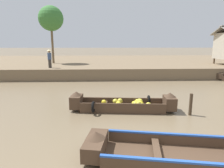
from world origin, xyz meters
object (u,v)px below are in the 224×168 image
(vendor_person, at_px, (50,58))
(palm_tree_near, at_px, (51,19))
(banana_boat, at_px, (124,104))
(viewer_boat, at_px, (197,156))
(mooring_post, at_px, (191,104))

(vendor_person, bearing_deg, palm_tree_near, 99.95)
(banana_boat, xyz_separation_m, palm_tree_near, (-6.58, 13.38, 5.51))
(banana_boat, xyz_separation_m, viewer_boat, (1.53, -4.38, -0.10))
(vendor_person, bearing_deg, mooring_post, -48.00)
(viewer_boat, bearing_deg, vendor_person, 118.82)
(banana_boat, distance_m, vendor_person, 10.78)
(palm_tree_near, distance_m, vendor_person, 5.94)
(banana_boat, distance_m, mooring_post, 3.05)
(banana_boat, height_order, palm_tree_near, palm_tree_near)
(banana_boat, bearing_deg, viewer_boat, -70.71)
(banana_boat, distance_m, viewer_boat, 4.64)
(palm_tree_near, relative_size, vendor_person, 3.72)
(viewer_boat, xyz_separation_m, palm_tree_near, (-8.11, 17.76, 5.61))
(vendor_person, relative_size, mooring_post, 1.65)
(banana_boat, distance_m, palm_tree_near, 15.89)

